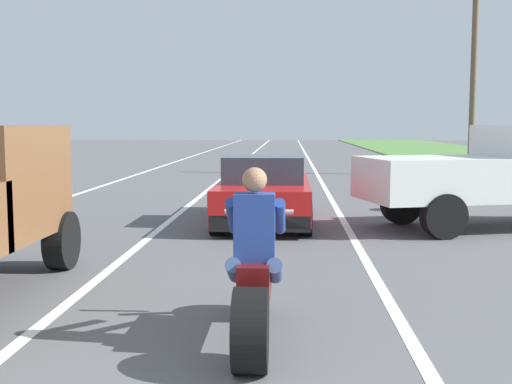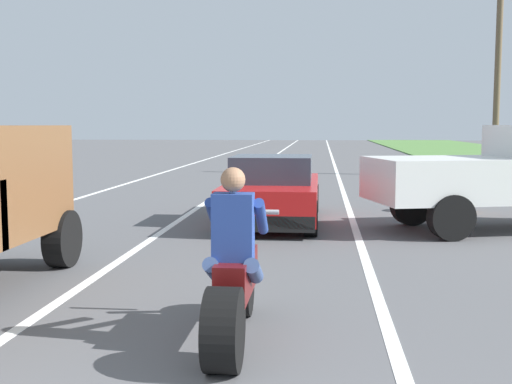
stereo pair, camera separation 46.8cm
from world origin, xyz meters
TOP-DOWN VIEW (x-y plane):
  - lane_stripe_left_solid at (-5.40, 20.00)m, footprint 0.14×120.00m
  - lane_stripe_right_solid at (1.80, 20.00)m, footprint 0.14×120.00m
  - lane_stripe_centre_dashed at (-1.80, 20.00)m, footprint 0.14×120.00m
  - motorcycle_with_rider at (0.36, 3.36)m, footprint 0.70×2.21m
  - sports_car_red at (0.16, 10.75)m, footprint 1.84×4.30m
  - pickup_truck_right_shoulder_white at (4.71, 10.28)m, footprint 5.14×3.14m
  - utility_pole_roadside at (7.77, 23.32)m, footprint 0.24×0.24m
  - construction_barrel_nearest at (4.25, 12.68)m, footprint 0.58×0.58m

SIDE VIEW (x-z plane):
  - lane_stripe_left_solid at x=-5.40m, z-range 0.00..0.01m
  - lane_stripe_right_solid at x=1.80m, z-range 0.00..0.01m
  - lane_stripe_centre_dashed at x=-1.80m, z-range 0.00..0.01m
  - construction_barrel_nearest at x=4.25m, z-range 0.00..1.00m
  - motorcycle_with_rider at x=0.36m, z-range -0.22..1.40m
  - sports_car_red at x=0.16m, z-range -0.05..1.31m
  - pickup_truck_right_shoulder_white at x=4.71m, z-range 0.12..2.10m
  - utility_pole_roadside at x=7.77m, z-range 0.00..8.16m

